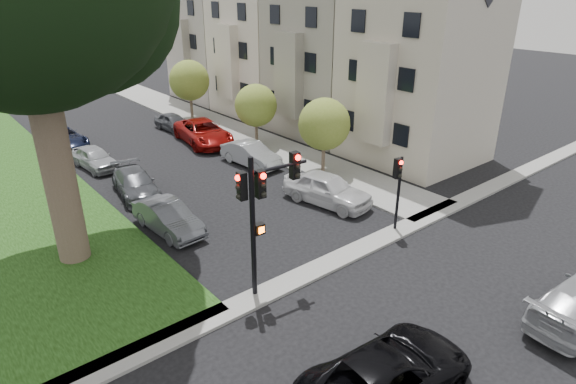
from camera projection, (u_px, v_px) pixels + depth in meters
ground at (374, 284)px, 17.64m from camera, size 140.00×140.00×0.00m
sidewalk_right at (203, 119)px, 38.54m from camera, size 3.50×44.00×0.12m
sidewalk_cross at (336, 260)px, 19.03m from camera, size 60.00×1.00×0.12m
house_a at (422, 43)px, 27.76m from camera, size 7.70×7.55×15.97m
house_b at (331, 33)px, 33.07m from camera, size 7.70×7.55×15.97m
house_c at (266, 26)px, 38.38m from camera, size 7.70×7.55×15.97m
house_d at (216, 21)px, 43.69m from camera, size 7.70×7.55×15.97m
small_tree_a at (324, 124)px, 26.72m from camera, size 2.92×2.92×4.38m
small_tree_b at (256, 105)px, 31.38m from camera, size 2.78×2.78×4.17m
small_tree_c at (189, 80)px, 37.50m from camera, size 3.13×3.13×4.69m
traffic_signal_main at (262, 200)px, 15.82m from camera, size 2.54×0.66×5.18m
traffic_signal_secondary at (398, 181)px, 20.40m from camera, size 0.46×0.37×3.47m
car_cross_near at (388, 373)px, 12.69m from camera, size 5.23×2.74×1.41m
car_parked_0 at (327, 189)px, 23.75m from camera, size 2.73×4.92×1.58m
car_parked_1 at (251, 154)px, 28.83m from camera, size 1.87×4.32×1.38m
car_parked_2 at (203, 132)px, 32.70m from camera, size 3.43×6.00×1.58m
car_parked_3 at (173, 122)px, 35.64m from camera, size 1.72×3.81×1.27m
car_parked_5 at (168, 217)px, 21.12m from camera, size 1.71×4.19×1.35m
car_parked_6 at (135, 183)px, 24.79m from camera, size 2.51×4.67×1.29m
car_parked_7 at (95, 158)px, 28.36m from camera, size 1.88×3.94×1.30m
car_parked_8 at (62, 138)px, 31.98m from camera, size 2.60×4.89×1.31m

